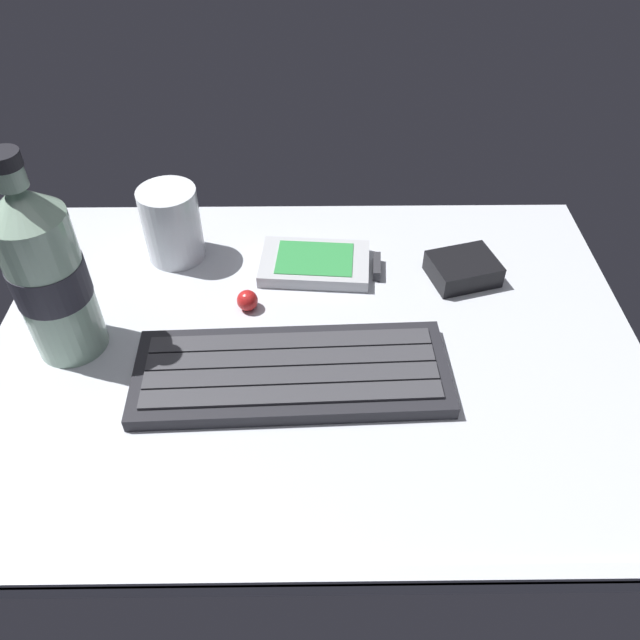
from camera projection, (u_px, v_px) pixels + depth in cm
name	position (u px, v px, depth cm)	size (l,w,h in cm)	color
ground_plane	(320.00, 350.00, 61.98)	(64.00, 48.00, 2.80)	silver
keyboard	(297.00, 372.00, 57.52)	(29.38, 12.06, 1.70)	#232328
handheld_device	(325.00, 263.00, 69.26)	(13.22, 8.55, 1.50)	#B7BABF
juice_cup	(177.00, 227.00, 68.87)	(6.40, 6.40, 8.50)	silver
water_bottle	(53.00, 272.00, 55.11)	(6.73, 6.73, 20.80)	#9EC1A8
charger_block	(467.00, 269.00, 67.82)	(7.00, 5.60, 2.40)	black
trackball_mouse	(252.00, 300.00, 64.26)	(2.20, 2.20, 2.20)	red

